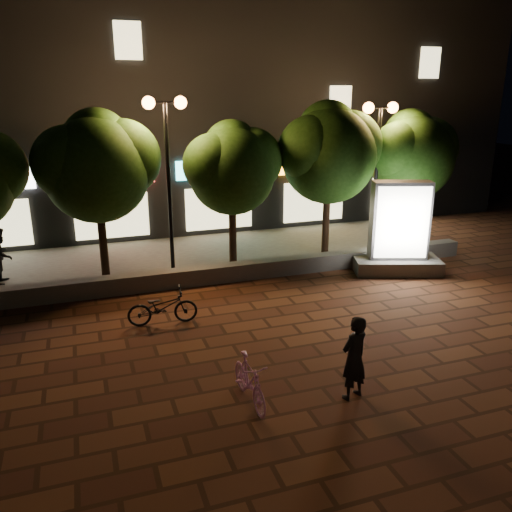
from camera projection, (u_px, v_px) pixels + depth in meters
name	position (u px, v px, depth m)	size (l,w,h in m)	color
ground	(279.00, 337.00, 11.83)	(80.00, 80.00, 0.00)	#59311C
retaining_wall	(230.00, 272.00, 15.36)	(16.00, 0.45, 0.50)	slate
sidewalk	(210.00, 255.00, 17.68)	(16.00, 5.00, 0.08)	slate
building_block	(170.00, 101.00, 22.02)	(28.00, 8.12, 11.30)	black
tree_left	(98.00, 163.00, 14.64)	(3.60, 3.00, 4.89)	black
tree_mid	(233.00, 165.00, 15.95)	(3.24, 2.70, 4.50)	black
tree_right	(330.00, 150.00, 16.87)	(3.72, 3.10, 5.07)	black
tree_far_right	(412.00, 152.00, 17.92)	(3.48, 2.90, 4.76)	black
street_lamp_left	(167.00, 141.00, 14.83)	(1.26, 0.36, 5.18)	black
street_lamp_right	(379.00, 139.00, 17.04)	(1.26, 0.36, 4.98)	black
ad_kiosk	(398.00, 236.00, 15.87)	(2.90, 2.08, 2.83)	slate
scooter_pink	(250.00, 381.00, 9.21)	(0.42, 1.49, 0.90)	#E78DD5
rider	(354.00, 358.00, 9.28)	(0.59, 0.38, 1.61)	black
scooter_parked	(162.00, 307.00, 12.40)	(0.58, 1.67, 0.88)	black
pedestrian	(1.00, 255.00, 14.82)	(0.80, 0.62, 1.64)	black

